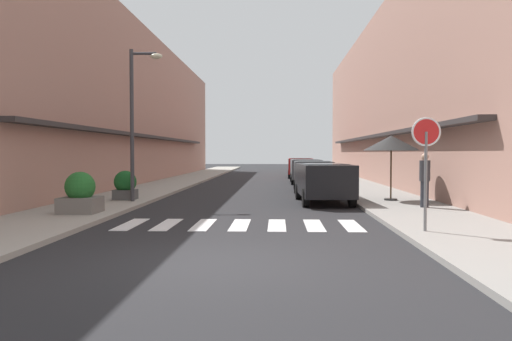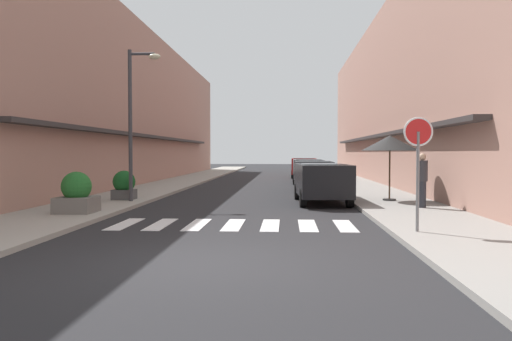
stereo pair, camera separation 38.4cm
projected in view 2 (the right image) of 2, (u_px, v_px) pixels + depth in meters
The scene contains 16 objects.
ground_plane at pixel (262, 186), 28.74m from camera, with size 110.65×110.65×0.00m, color #232326.
sidewalk_left at pixel (171, 184), 29.04m from camera, with size 3.02×70.42×0.12m, color #9E998E.
sidewalk_right at pixel (355, 185), 28.43m from camera, with size 3.02×70.42×0.12m, color gray.
building_row_left at pixel (111, 107), 30.63m from camera, with size 5.50×47.27×9.23m.
building_row_right at pixel (422, 98), 29.52m from camera, with size 5.50×47.27×10.12m.
crosswalk at pixel (234, 225), 13.12m from camera, with size 6.15×2.20×0.01m.
parked_car_near at pixel (322, 178), 18.76m from camera, with size 1.97×4.50×1.47m.
parked_car_mid at pixel (313, 172), 24.49m from camera, with size 1.88×4.13×1.47m.
parked_car_far at pixel (308, 168), 30.84m from camera, with size 1.83×4.37×1.47m.
parked_car_distant at pixel (304, 165), 37.80m from camera, with size 1.91×4.17×1.47m.
round_street_sign at pixel (418, 144), 11.22m from camera, with size 0.65×0.07×2.54m.
street_lamp at pixel (135, 109), 18.30m from camera, with size 1.19×0.28×5.44m.
cafe_umbrella at pixel (390, 143), 18.56m from camera, with size 2.06×2.06×2.38m.
planter_corner at pixel (77, 194), 14.87m from camera, with size 1.07×1.07×1.20m.
planter_midblock at pixel (124, 185), 19.08m from camera, with size 0.83×0.83×1.08m.
pedestrian_walking_near at pixel (422, 179), 16.18m from camera, with size 0.34×0.34×1.73m.
Camera 2 is at (1.35, -8.54, 1.87)m, focal length 35.72 mm.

